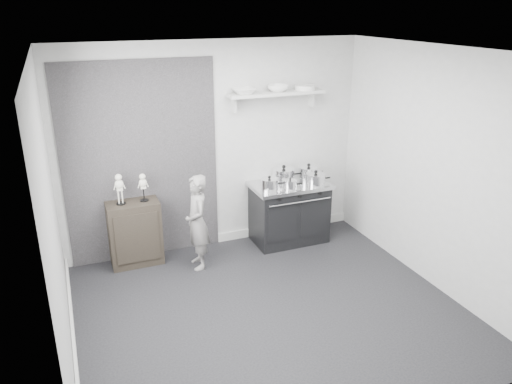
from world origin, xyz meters
TOP-DOWN VIEW (x-y plane):
  - ground at (0.00, 0.00)m, footprint 4.00×4.00m
  - room_shell at (-0.09, 0.15)m, footprint 4.02×3.62m
  - wall_shelf at (0.80, 1.68)m, footprint 1.30×0.26m
  - stove at (0.93, 1.48)m, footprint 1.04×0.65m
  - side_cabinet at (-1.14, 1.61)m, footprint 0.63×0.37m
  - child at (-0.43, 1.23)m, footprint 0.30×0.44m
  - pot_front_left at (0.59, 1.36)m, footprint 0.31×0.23m
  - pot_back_left at (0.90, 1.60)m, footprint 0.38×0.30m
  - pot_back_right at (1.25, 1.56)m, footprint 0.36×0.27m
  - pot_front_right at (1.24, 1.33)m, footprint 0.35×0.26m
  - pot_front_center at (0.85, 1.30)m, footprint 0.26×0.18m
  - skeleton_full at (-1.27, 1.61)m, footprint 0.12×0.08m
  - skeleton_torso at (-0.99, 1.61)m, footprint 0.11×0.07m
  - bowl_large at (0.36, 1.67)m, footprint 0.30×0.30m
  - bowl_small at (0.82, 1.67)m, footprint 0.27×0.27m
  - plate_stack at (1.21, 1.67)m, footprint 0.27×0.27m

SIDE VIEW (x-z plane):
  - ground at x=0.00m, z-range 0.00..0.00m
  - side_cabinet at x=-1.14m, z-range 0.00..0.82m
  - stove at x=0.93m, z-range 0.00..0.84m
  - child at x=-0.43m, z-range 0.00..1.20m
  - pot_front_center at x=0.85m, z-range 0.82..0.97m
  - pot_front_right at x=1.24m, z-range 0.81..1.01m
  - pot_front_left at x=0.59m, z-range 0.81..1.01m
  - pot_back_right at x=1.25m, z-range 0.81..1.04m
  - pot_back_left at x=0.90m, z-range 0.81..1.04m
  - skeleton_torso at x=-0.99m, z-range 0.82..1.23m
  - skeleton_full at x=-1.27m, z-range 0.82..1.26m
  - room_shell at x=-0.09m, z-range 0.28..2.99m
  - wall_shelf at x=0.80m, z-range 1.89..2.13m
  - plate_stack at x=1.21m, z-range 2.04..2.10m
  - bowl_large at x=0.36m, z-range 2.04..2.11m
  - bowl_small at x=0.82m, z-range 2.04..2.13m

